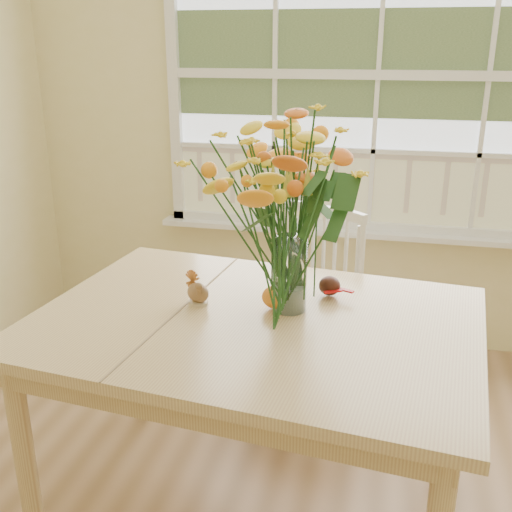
# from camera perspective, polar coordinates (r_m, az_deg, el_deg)

# --- Properties ---
(wall_back) EXTENTS (4.00, 0.02, 2.70)m
(wall_back) POSITION_cam_1_polar(r_m,az_deg,el_deg) (3.38, 11.35, 13.21)
(wall_back) COLOR #EFE299
(wall_back) RESTS_ON floor
(window) EXTENTS (2.42, 0.12, 1.74)m
(window) POSITION_cam_1_polar(r_m,az_deg,el_deg) (3.33, 11.54, 16.24)
(window) COLOR silver
(window) RESTS_ON wall_back
(dining_table) EXTENTS (1.62, 1.24, 0.81)m
(dining_table) POSITION_cam_1_polar(r_m,az_deg,el_deg) (2.12, -0.12, -8.14)
(dining_table) COLOR tan
(dining_table) RESTS_ON floor
(windsor_chair) EXTENTS (0.58, 0.57, 0.96)m
(windsor_chair) POSITION_cam_1_polar(r_m,az_deg,el_deg) (2.90, 5.29, -4.17)
(windsor_chair) COLOR white
(windsor_chair) RESTS_ON floor
(flower_vase) EXTENTS (0.56, 0.56, 0.67)m
(flower_vase) POSITION_cam_1_polar(r_m,az_deg,el_deg) (2.01, 3.39, 5.34)
(flower_vase) COLOR white
(flower_vase) RESTS_ON dining_table
(pumpkin) EXTENTS (0.10, 0.10, 0.08)m
(pumpkin) POSITION_cam_1_polar(r_m,az_deg,el_deg) (2.14, 1.93, -4.02)
(pumpkin) COLOR orange
(pumpkin) RESTS_ON dining_table
(turkey_figurine) EXTENTS (0.11, 0.10, 0.11)m
(turkey_figurine) POSITION_cam_1_polar(r_m,az_deg,el_deg) (2.18, -5.54, -3.51)
(turkey_figurine) COLOR #CCB78C
(turkey_figurine) RESTS_ON dining_table
(dark_gourd) EXTENTS (0.12, 0.08, 0.07)m
(dark_gourd) POSITION_cam_1_polar(r_m,az_deg,el_deg) (2.26, 7.02, -2.92)
(dark_gourd) COLOR #38160F
(dark_gourd) RESTS_ON dining_table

